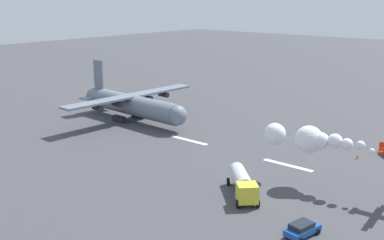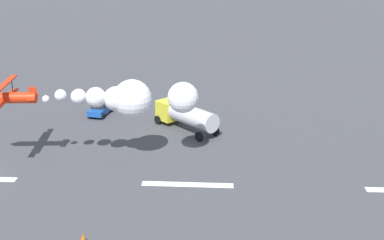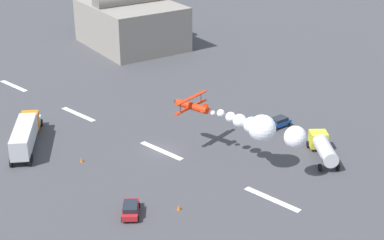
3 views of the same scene
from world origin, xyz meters
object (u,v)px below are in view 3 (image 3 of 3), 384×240
stunt_biplane_red (260,127)px  semi_truck_orange (25,133)px  followme_car_yellow (131,209)px  fuel_tanker_truck (323,147)px  traffic_cone_far (179,207)px  airport_staff_sedan (278,122)px  traffic_cone_near (82,159)px

stunt_biplane_red → semi_truck_orange: size_ratio=1.65×
stunt_biplane_red → followme_car_yellow: (-4.40, -18.88, -5.44)m
stunt_biplane_red → semi_truck_orange: stunt_biplane_red is taller
fuel_tanker_truck → followme_car_yellow: fuel_tanker_truck is taller
stunt_biplane_red → fuel_tanker_truck: size_ratio=2.75×
fuel_tanker_truck → traffic_cone_far: size_ratio=10.09×
fuel_tanker_truck → airport_staff_sedan: fuel_tanker_truck is taller
stunt_biplane_red → airport_staff_sedan: bearing=114.3°
semi_truck_orange → followme_car_yellow: size_ratio=3.03×
traffic_cone_far → airport_staff_sedan: bearing=100.2°
followme_car_yellow → stunt_biplane_red: bearing=76.9°
fuel_tanker_truck → traffic_cone_far: 23.62m
semi_truck_orange → fuel_tanker_truck: (33.44, 25.70, -0.39)m
airport_staff_sedan → traffic_cone_near: bearing=-115.4°
semi_truck_orange → traffic_cone_far: size_ratio=16.84×
followme_car_yellow → traffic_cone_far: bearing=53.1°
stunt_biplane_red → traffic_cone_near: size_ratio=27.73×
stunt_biplane_red → airport_staff_sedan: (-5.93, 13.12, -5.44)m
traffic_cone_near → semi_truck_orange: bearing=-165.8°
stunt_biplane_red → semi_truck_orange: (-28.78, -17.11, -4.13)m
followme_car_yellow → traffic_cone_near: 15.34m
traffic_cone_near → traffic_cone_far: 18.18m
stunt_biplane_red → fuel_tanker_truck: bearing=61.5°
stunt_biplane_red → traffic_cone_near: bearing=-142.5°
semi_truck_orange → stunt_biplane_red: bearing=30.7°
followme_car_yellow → fuel_tanker_truck: bearing=71.7°
airport_staff_sedan → fuel_tanker_truck: bearing=-23.1°
fuel_tanker_truck → airport_staff_sedan: 11.55m
stunt_biplane_red → traffic_cone_near: (-19.15, -14.67, -5.88)m
fuel_tanker_truck → traffic_cone_near: fuel_tanker_truck is taller
semi_truck_orange → traffic_cone_near: (9.64, 2.44, -1.75)m
semi_truck_orange → airport_staff_sedan: semi_truck_orange is taller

